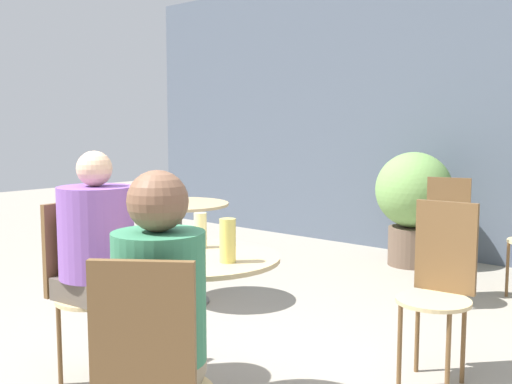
{
  "coord_description": "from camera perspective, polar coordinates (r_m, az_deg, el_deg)",
  "views": [
    {
      "loc": [
        1.65,
        -1.54,
        1.32
      ],
      "look_at": [
        -0.24,
        0.63,
        1.01
      ],
      "focal_mm": 42.0,
      "sensor_mm": 36.0,
      "label": 1
    }
  ],
  "objects": [
    {
      "name": "potted_plant_0",
      "position": [
        5.84,
        14.76,
        -0.7
      ],
      "size": [
        0.71,
        0.71,
        1.08
      ],
      "color": "brown",
      "rests_on": "ground_plane"
    },
    {
      "name": "seated_person_0",
      "position": [
        3.11,
        -14.73,
        -5.32
      ],
      "size": [
        0.4,
        0.37,
        1.2
      ],
      "rotation": [
        0.0,
        0.0,
        1.67
      ],
      "color": "brown",
      "rests_on": "ground_plane"
    },
    {
      "name": "cafe_table_near",
      "position": [
        2.7,
        -5.65,
        -10.38
      ],
      "size": [
        0.74,
        0.74,
        0.76
      ],
      "color": "#514C47",
      "rests_on": "ground_plane"
    },
    {
      "name": "beer_glass_0",
      "position": [
        2.63,
        -9.76,
        -4.45
      ],
      "size": [
        0.07,
        0.07,
        0.16
      ],
      "color": "beige",
      "rests_on": "cafe_table_near"
    },
    {
      "name": "beer_glass_1",
      "position": [
        2.51,
        -2.71,
        -4.63
      ],
      "size": [
        0.07,
        0.07,
        0.18
      ],
      "color": "#DBC65B",
      "rests_on": "cafe_table_near"
    },
    {
      "name": "beer_glass_2",
      "position": [
        2.82,
        -5.32,
        -3.65
      ],
      "size": [
        0.06,
        0.06,
        0.17
      ],
      "color": "beige",
      "rests_on": "cafe_table_near"
    },
    {
      "name": "cafe_table_far",
      "position": [
        4.5,
        -7.43,
        -3.58
      ],
      "size": [
        0.76,
        0.76,
        0.76
      ],
      "color": "#514C47",
      "rests_on": "ground_plane"
    },
    {
      "name": "bistro_chair_2",
      "position": [
        3.26,
        17.12,
        -7.66
      ],
      "size": [
        0.38,
        0.39,
        0.93
      ],
      "rotation": [
        0.0,
        0.0,
        0.09
      ],
      "color": "tan",
      "rests_on": "ground_plane"
    },
    {
      "name": "bistro_chair_0",
      "position": [
        3.26,
        -16.36,
        -7.64
      ],
      "size": [
        0.39,
        0.38,
        0.93
      ],
      "rotation": [
        0.0,
        0.0,
        -4.61
      ],
      "color": "tan",
      "rests_on": "ground_plane"
    },
    {
      "name": "bistro_chair_1",
      "position": [
        1.98,
        -10.06,
        -16.74
      ],
      "size": [
        0.43,
        0.43,
        0.93
      ],
      "rotation": [
        0.0,
        0.0,
        -2.51
      ],
      "color": "tan",
      "rests_on": "ground_plane"
    },
    {
      "name": "bistro_chair_3",
      "position": [
        4.74,
        17.67,
        -3.33
      ],
      "size": [
        0.39,
        0.41,
        0.93
      ],
      "rotation": [
        0.0,
        0.0,
        0.28
      ],
      "color": "tan",
      "rests_on": "ground_plane"
    },
    {
      "name": "seated_person_1",
      "position": [
        2.05,
        -9.07,
        -11.08
      ],
      "size": [
        0.38,
        0.39,
        1.18
      ],
      "rotation": [
        0.0,
        0.0,
        3.77
      ],
      "color": "gray",
      "rests_on": "ground_plane"
    }
  ]
}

